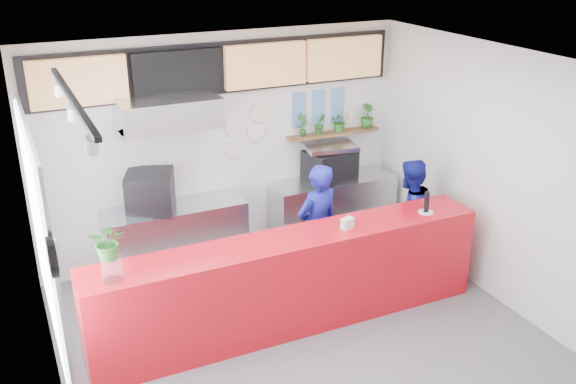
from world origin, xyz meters
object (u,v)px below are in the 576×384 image
object	(u,v)px
espresso_machine	(330,165)
service_counter	(291,282)
staff_center	(317,228)
staff_right	(408,216)
pepper_mill	(427,202)
panini_oven	(150,192)

from	to	relation	value
espresso_machine	service_counter	bearing A→B (deg)	-140.25
service_counter	espresso_machine	xyz separation A→B (m)	(1.44, 1.80, 0.57)
espresso_machine	staff_center	world-z (taller)	staff_center
service_counter	staff_center	world-z (taller)	staff_center
service_counter	espresso_machine	size ratio (longest dim) A/B	6.69
staff_right	pepper_mill	bearing A→B (deg)	60.57
panini_oven	staff_right	distance (m)	3.28
espresso_machine	pepper_mill	distance (m)	1.90
pepper_mill	service_counter	bearing A→B (deg)	177.46
staff_center	service_counter	bearing A→B (deg)	31.21
staff_right	espresso_machine	bearing A→B (deg)	-78.96
staff_right	panini_oven	bearing A→B (deg)	-32.47
espresso_machine	staff_center	bearing A→B (deg)	-135.61
staff_right	pepper_mill	distance (m)	0.83
service_counter	panini_oven	size ratio (longest dim) A/B	8.08
service_counter	pepper_mill	xyz separation A→B (m)	(1.70, -0.08, 0.69)
panini_oven	espresso_machine	size ratio (longest dim) A/B	0.83
espresso_machine	pepper_mill	xyz separation A→B (m)	(0.25, -1.88, 0.12)
panini_oven	staff_center	size ratio (longest dim) A/B	0.34
espresso_machine	staff_center	distance (m)	1.47
staff_right	staff_center	bearing A→B (deg)	-12.11
panini_oven	pepper_mill	world-z (taller)	panini_oven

